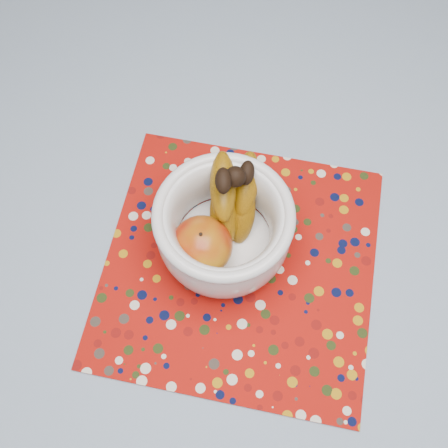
# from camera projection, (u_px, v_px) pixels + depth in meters

# --- Properties ---
(table) EXTENTS (1.20, 1.20, 0.75)m
(table) POSITION_uv_depth(u_px,v_px,m) (272.00, 292.00, 0.84)
(table) COLOR brown
(table) RESTS_ON ground
(tablecloth) EXTENTS (1.32, 1.32, 0.01)m
(tablecloth) POSITION_uv_depth(u_px,v_px,m) (277.00, 276.00, 0.77)
(tablecloth) COLOR slate
(tablecloth) RESTS_ON table
(placemat) EXTENTS (0.43, 0.43, 0.00)m
(placemat) POSITION_uv_depth(u_px,v_px,m) (240.00, 264.00, 0.77)
(placemat) COLOR #9B0F08
(placemat) RESTS_ON tablecloth
(fruit_bowl) EXTENTS (0.19, 0.20, 0.16)m
(fruit_bowl) POSITION_uv_depth(u_px,v_px,m) (225.00, 223.00, 0.72)
(fruit_bowl) COLOR silver
(fruit_bowl) RESTS_ON placemat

